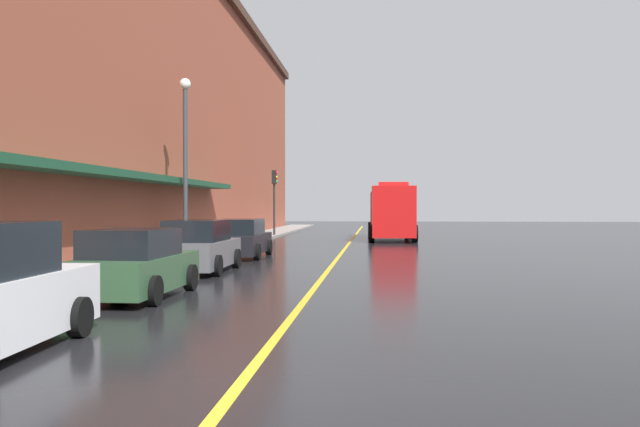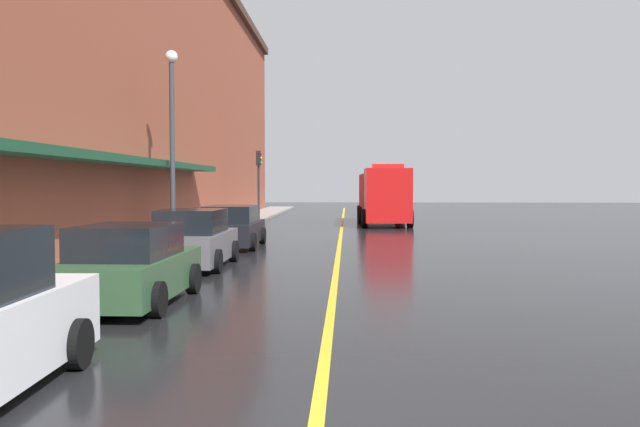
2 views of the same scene
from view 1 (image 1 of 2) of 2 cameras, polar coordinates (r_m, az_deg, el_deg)
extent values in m
plane|color=black|center=(32.52, 2.22, -3.00)|extent=(112.00, 112.00, 0.00)
cube|color=gray|center=(33.40, -8.48, -2.78)|extent=(2.40, 70.00, 0.15)
cube|color=gold|center=(32.52, 2.22, -3.00)|extent=(0.16, 70.00, 0.01)
cube|color=brown|center=(35.14, -20.20, 9.46)|extent=(11.58, 64.00, 14.95)
cube|color=#19472D|center=(24.91, -14.81, 2.99)|extent=(1.20, 22.40, 0.24)
cylinder|color=black|center=(11.20, -20.11, -8.41)|extent=(0.24, 0.65, 0.64)
cube|color=#2D5133|center=(15.64, -15.71, -4.95)|extent=(1.84, 4.18, 0.76)
cube|color=black|center=(15.39, -16.00, -2.46)|extent=(1.64, 2.31, 0.62)
cylinder|color=black|center=(17.19, -16.94, -5.24)|extent=(0.23, 0.64, 0.64)
cylinder|color=black|center=(16.58, -11.14, -5.44)|extent=(0.23, 0.64, 0.64)
cylinder|color=black|center=(14.86, -20.81, -6.18)|extent=(0.23, 0.64, 0.64)
cylinder|color=black|center=(14.15, -14.20, -6.50)|extent=(0.23, 0.64, 0.64)
cube|color=#595B60|center=(21.14, -10.42, -3.42)|extent=(1.79, 4.28, 0.80)
cube|color=black|center=(20.89, -10.58, -1.46)|extent=(1.61, 2.35, 0.66)
cylinder|color=black|center=(22.67, -11.73, -3.80)|extent=(0.22, 0.64, 0.64)
cylinder|color=black|center=(22.23, -7.27, -3.88)|extent=(0.22, 0.64, 0.64)
cylinder|color=black|center=(20.16, -13.89, -4.36)|extent=(0.22, 0.64, 0.64)
cylinder|color=black|center=(19.66, -8.90, -4.48)|extent=(0.22, 0.64, 0.64)
cube|color=black|center=(26.89, -6.95, -2.59)|extent=(1.93, 4.64, 0.76)
cube|color=black|center=(26.63, -7.05, -1.14)|extent=(1.73, 2.56, 0.62)
cylinder|color=black|center=(28.50, -8.27, -2.88)|extent=(0.23, 0.64, 0.64)
cylinder|color=black|center=(28.14, -4.45, -2.92)|extent=(0.23, 0.64, 0.64)
cylinder|color=black|center=(25.72, -9.69, -3.27)|extent=(0.23, 0.64, 0.64)
cylinder|color=black|center=(25.32, -5.47, -3.32)|extent=(0.23, 0.64, 0.64)
cube|color=red|center=(37.63, 6.37, 0.16)|extent=(2.49, 2.64, 2.90)
cube|color=red|center=(42.42, 6.07, 0.06)|extent=(2.57, 6.33, 2.66)
cube|color=red|center=(37.65, 6.37, 2.54)|extent=(1.71, 0.64, 0.24)
cylinder|color=black|center=(37.83, 8.22, -1.74)|extent=(0.32, 1.01, 1.00)
cylinder|color=black|center=(37.72, 4.50, -1.74)|extent=(0.32, 1.01, 1.00)
cylinder|color=black|center=(41.74, 7.80, -1.51)|extent=(0.32, 1.01, 1.00)
cylinder|color=black|center=(41.63, 4.42, -1.51)|extent=(0.32, 1.01, 1.00)
cylinder|color=black|center=(44.27, 7.56, -1.39)|extent=(0.32, 1.01, 1.00)
cylinder|color=black|center=(44.17, 4.38, -1.39)|extent=(0.32, 1.01, 1.00)
cylinder|color=#4C4C51|center=(27.24, -9.75, -2.30)|extent=(0.07, 0.07, 1.05)
cube|color=black|center=(27.22, -9.76, -0.90)|extent=(0.14, 0.18, 0.28)
cylinder|color=#33383D|center=(26.44, -11.58, 3.51)|extent=(0.18, 0.18, 6.50)
sphere|color=white|center=(26.84, -11.60, 10.93)|extent=(0.44, 0.44, 0.44)
cylinder|color=#232326|center=(43.96, -3.99, 0.36)|extent=(0.14, 0.14, 3.40)
cube|color=black|center=(44.00, -3.99, 3.16)|extent=(0.28, 0.36, 0.90)
sphere|color=red|center=(43.99, -3.78, 3.56)|extent=(0.16, 0.16, 0.16)
sphere|color=gold|center=(43.98, -3.78, 3.17)|extent=(0.16, 0.16, 0.16)
sphere|color=green|center=(43.96, -3.78, 2.78)|extent=(0.16, 0.16, 0.16)
camera|label=2|loc=(2.31, -29.60, 6.81)|focal=37.12mm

